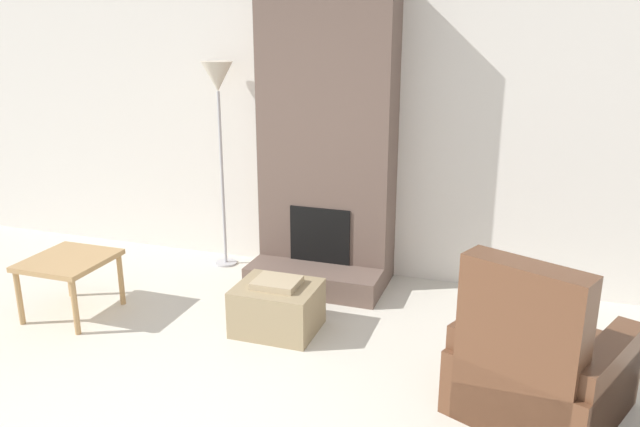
{
  "coord_description": "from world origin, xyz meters",
  "views": [
    {
      "loc": [
        1.67,
        -2.12,
        2.23
      ],
      "look_at": [
        0.0,
        2.81,
        0.66
      ],
      "focal_mm": 35.0,
      "sensor_mm": 36.0,
      "label": 1
    }
  ],
  "objects_px": {
    "side_table": "(69,265)",
    "armchair": "(537,370)",
    "ottoman": "(277,307)",
    "floor_lamp_left": "(218,90)"
  },
  "relations": [
    {
      "from": "ottoman",
      "to": "floor_lamp_left",
      "type": "distance_m",
      "value": 2.11
    },
    {
      "from": "armchair",
      "to": "side_table",
      "type": "xyz_separation_m",
      "value": [
        -3.52,
        0.24,
        0.12
      ]
    },
    {
      "from": "ottoman",
      "to": "floor_lamp_left",
      "type": "relative_size",
      "value": 0.31
    },
    {
      "from": "armchair",
      "to": "floor_lamp_left",
      "type": "relative_size",
      "value": 0.61
    },
    {
      "from": "side_table",
      "to": "armchair",
      "type": "bearing_deg",
      "value": -3.87
    },
    {
      "from": "side_table",
      "to": "floor_lamp_left",
      "type": "height_order",
      "value": "floor_lamp_left"
    },
    {
      "from": "armchair",
      "to": "side_table",
      "type": "distance_m",
      "value": 3.53
    },
    {
      "from": "side_table",
      "to": "floor_lamp_left",
      "type": "bearing_deg",
      "value": 64.72
    },
    {
      "from": "ottoman",
      "to": "side_table",
      "type": "xyz_separation_m",
      "value": [
        -1.66,
        -0.27,
        0.23
      ]
    },
    {
      "from": "ottoman",
      "to": "side_table",
      "type": "height_order",
      "value": "side_table"
    }
  ]
}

